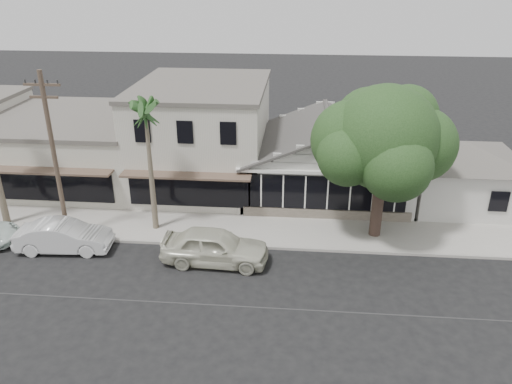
# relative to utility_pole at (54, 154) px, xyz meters

# --- Properties ---
(ground) EXTENTS (140.00, 140.00, 0.00)m
(ground) POSITION_rel_utility_pole_xyz_m (9.00, -5.20, -4.79)
(ground) COLOR black
(ground) RESTS_ON ground
(sidewalk_north) EXTENTS (90.00, 3.50, 0.15)m
(sidewalk_north) POSITION_rel_utility_pole_xyz_m (1.00, 1.55, -4.71)
(sidewalk_north) COLOR #9E9991
(sidewalk_north) RESTS_ON ground
(corner_shop) EXTENTS (10.40, 8.60, 5.10)m
(corner_shop) POSITION_rel_utility_pole_xyz_m (14.00, 7.27, -2.17)
(corner_shop) COLOR beige
(corner_shop) RESTS_ON ground
(side_cottage) EXTENTS (6.00, 6.00, 3.00)m
(side_cottage) POSITION_rel_utility_pole_xyz_m (22.20, 6.30, -3.29)
(side_cottage) COLOR beige
(side_cottage) RESTS_ON ground
(row_building_near) EXTENTS (8.00, 10.00, 6.50)m
(row_building_near) POSITION_rel_utility_pole_xyz_m (6.00, 8.30, -1.54)
(row_building_near) COLOR beige
(row_building_near) RESTS_ON ground
(row_building_midnear) EXTENTS (10.00, 10.00, 4.20)m
(row_building_midnear) POSITION_rel_utility_pole_xyz_m (-3.00, 8.30, -2.69)
(row_building_midnear) COLOR silver
(row_building_midnear) RESTS_ON ground
(utility_pole) EXTENTS (1.80, 0.24, 9.00)m
(utility_pole) POSITION_rel_utility_pole_xyz_m (0.00, 0.00, 0.00)
(utility_pole) COLOR brown
(utility_pole) RESTS_ON ground
(car_0) EXTENTS (5.35, 2.35, 1.79)m
(car_0) POSITION_rel_utility_pole_xyz_m (8.35, -1.76, -3.89)
(car_0) COLOR beige
(car_0) RESTS_ON ground
(car_1) EXTENTS (4.91, 1.99, 1.59)m
(car_1) POSITION_rel_utility_pole_xyz_m (0.43, -1.27, -4.00)
(car_1) COLOR silver
(car_1) RESTS_ON ground
(shade_tree) EXTENTS (7.48, 6.76, 8.30)m
(shade_tree) POSITION_rel_utility_pole_xyz_m (16.47, 1.81, 0.67)
(shade_tree) COLOR #433228
(shade_tree) RESTS_ON ground
(palm_east) EXTENTS (2.41, 2.41, 7.76)m
(palm_east) POSITION_rel_utility_pole_xyz_m (4.51, 1.28, 1.88)
(palm_east) COLOR #726651
(palm_east) RESTS_ON ground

